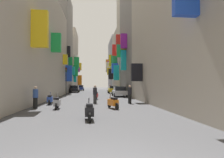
{
  "coord_description": "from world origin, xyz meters",
  "views": [
    {
      "loc": [
        -0.06,
        -3.59,
        1.84
      ],
      "look_at": [
        2.69,
        23.81,
        2.58
      ],
      "focal_mm": 30.39,
      "sensor_mm": 36.0,
      "label": 1
    }
  ],
  "objects": [
    {
      "name": "pedestrian_mid_street",
      "position": [
        -4.37,
        11.18,
        0.83
      ],
      "size": [
        0.46,
        0.46,
        1.67
      ],
      "color": "black",
      "rests_on": "ground"
    },
    {
      "name": "building_left_near",
      "position": [
        -7.99,
        16.09,
        6.88
      ],
      "size": [
        7.3,
        32.17,
        13.76
      ],
      "color": "#B2A899",
      "rests_on": "ground"
    },
    {
      "name": "ground_plane",
      "position": [
        0.0,
        30.0,
        0.0
      ],
      "size": [
        140.0,
        140.0,
        0.0
      ],
      "primitive_type": "plane",
      "color": "#424244"
    },
    {
      "name": "parked_car_black",
      "position": [
        -4.03,
        38.31,
        0.79
      ],
      "size": [
        1.95,
        3.98,
        1.52
      ],
      "color": "black",
      "rests_on": "ground"
    },
    {
      "name": "building_right_far",
      "position": [
        7.99,
        53.14,
        7.56
      ],
      "size": [
        7.34,
        13.71,
        15.13
      ],
      "color": "gray",
      "rests_on": "ground"
    },
    {
      "name": "pedestrian_crossing",
      "position": [
        0.13,
        14.59,
        0.86
      ],
      "size": [
        0.46,
        0.46,
        1.73
      ],
      "color": "#2C2C2C",
      "rests_on": "ground"
    },
    {
      "name": "building_left_mid_b",
      "position": [
        -7.97,
        45.89,
        7.22
      ],
      "size": [
        7.31,
        6.32,
        14.45
      ],
      "color": "#9E9384",
      "rests_on": "ground"
    },
    {
      "name": "scooter_black",
      "position": [
        -0.25,
        6.22,
        0.46
      ],
      "size": [
        0.5,
        1.81,
        1.13
      ],
      "color": "black",
      "rests_on": "ground"
    },
    {
      "name": "parked_car_yellow",
      "position": [
        3.91,
        33.88,
        0.78
      ],
      "size": [
        1.94,
        4.17,
        1.48
      ],
      "color": "gold",
      "rests_on": "ground"
    },
    {
      "name": "scooter_red",
      "position": [
        0.3,
        19.35,
        0.46
      ],
      "size": [
        0.59,
        1.87,
        1.13
      ],
      "color": "red",
      "rests_on": "ground"
    },
    {
      "name": "traffic_light_near_corner",
      "position": [
        -4.57,
        28.83,
        3.13
      ],
      "size": [
        0.26,
        0.34,
        4.63
      ],
      "color": "#2D2D2D",
      "rests_on": "ground"
    },
    {
      "name": "scooter_silver",
      "position": [
        -2.72,
        10.85,
        0.46
      ],
      "size": [
        0.51,
        1.76,
        1.13
      ],
      "color": "#ADADB2",
      "rests_on": "ground"
    },
    {
      "name": "building_left_mid_a",
      "position": [
        -7.99,
        37.45,
        10.24
      ],
      "size": [
        6.74,
        10.56,
        20.5
      ],
      "color": "slate",
      "rests_on": "ground"
    },
    {
      "name": "building_right_mid_c",
      "position": [
        7.98,
        41.53,
        7.06
      ],
      "size": [
        7.29,
        9.52,
        14.14
      ],
      "color": "#B2A899",
      "rests_on": "ground"
    },
    {
      "name": "building_right_mid_b",
      "position": [
        7.97,
        34.35,
        10.13
      ],
      "size": [
        7.31,
        4.82,
        20.34
      ],
      "color": "#BCB29E",
      "rests_on": "ground"
    },
    {
      "name": "scooter_orange",
      "position": [
        1.43,
        10.54,
        0.46
      ],
      "size": [
        0.76,
        1.82,
        1.13
      ],
      "color": "orange",
      "rests_on": "ground"
    },
    {
      "name": "building_left_mid_c",
      "position": [
        -7.98,
        54.53,
        8.77
      ],
      "size": [
        7.29,
        10.95,
        17.57
      ],
      "color": "#9E9384",
      "rests_on": "ground"
    },
    {
      "name": "parked_car_silver",
      "position": [
        3.82,
        24.17,
        0.77
      ],
      "size": [
        1.93,
        4.23,
        1.49
      ],
      "color": "#B7B7BC",
      "rests_on": "ground"
    },
    {
      "name": "building_right_near",
      "position": [
        7.99,
        10.38,
        7.56
      ],
      "size": [
        7.22,
        20.79,
        15.13
      ],
      "color": "#9E9384",
      "rests_on": "ground"
    },
    {
      "name": "pedestrian_near_left",
      "position": [
        3.79,
        39.26,
        0.87
      ],
      "size": [
        0.51,
        0.51,
        1.75
      ],
      "color": "black",
      "rests_on": "ground"
    },
    {
      "name": "scooter_blue",
      "position": [
        -3.93,
        14.0,
        0.46
      ],
      "size": [
        0.56,
        1.79,
        1.13
      ],
      "color": "#2D4CAD",
      "rests_on": "ground"
    },
    {
      "name": "parked_car_blue",
      "position": [
        -3.56,
        50.4,
        0.8
      ],
      "size": [
        1.87,
        4.14,
        1.54
      ],
      "color": "navy",
      "rests_on": "ground"
    },
    {
      "name": "building_right_mid_a",
      "position": [
        7.98,
        26.37,
        9.23
      ],
      "size": [
        7.39,
        11.15,
        18.47
      ],
      "color": "slate",
      "rests_on": "ground"
    },
    {
      "name": "pedestrian_near_right",
      "position": [
        3.43,
        14.23,
        0.87
      ],
      "size": [
        0.48,
        0.48,
        1.74
      ],
      "color": "black",
      "rests_on": "ground"
    }
  ]
}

